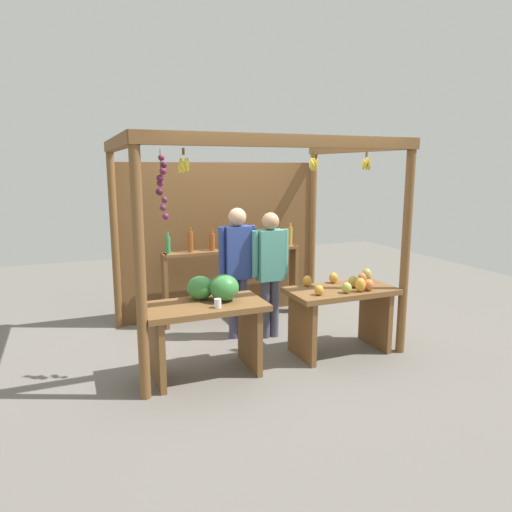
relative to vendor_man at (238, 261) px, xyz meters
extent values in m
plane|color=slate|center=(0.12, -0.09, -0.98)|extent=(12.00, 12.00, 0.00)
cylinder|color=brown|center=(-1.34, -1.15, 0.23)|extent=(0.10, 0.10, 2.41)
cylinder|color=brown|center=(1.57, -1.15, 0.23)|extent=(0.10, 0.10, 2.41)
cylinder|color=brown|center=(-1.34, 0.97, 0.23)|extent=(0.10, 0.10, 2.41)
cylinder|color=brown|center=(1.57, 0.97, 0.23)|extent=(0.10, 0.10, 2.41)
cube|color=brown|center=(0.12, -1.15, 1.37)|extent=(3.01, 0.12, 0.12)
cube|color=brown|center=(-1.34, -0.09, 1.37)|extent=(0.12, 2.22, 0.12)
cube|color=brown|center=(1.57, -0.09, 1.37)|extent=(0.12, 2.22, 0.12)
cube|color=brown|center=(0.12, 0.99, 0.11)|extent=(2.91, 0.04, 2.17)
cylinder|color=brown|center=(1.14, -0.96, 1.26)|extent=(0.02, 0.02, 0.06)
ellipsoid|color=gold|center=(1.17, -0.96, 1.18)|extent=(0.04, 0.08, 0.12)
ellipsoid|color=gold|center=(1.15, -0.93, 1.17)|extent=(0.08, 0.05, 0.13)
ellipsoid|color=gold|center=(1.12, -0.94, 1.16)|extent=(0.06, 0.06, 0.13)
ellipsoid|color=gold|center=(1.11, -0.98, 1.15)|extent=(0.06, 0.06, 0.13)
ellipsoid|color=gold|center=(1.15, -1.00, 1.15)|extent=(0.05, 0.04, 0.12)
cylinder|color=brown|center=(0.48, -0.97, 1.26)|extent=(0.02, 0.02, 0.06)
ellipsoid|color=gold|center=(0.52, -0.97, 1.16)|extent=(0.04, 0.06, 0.12)
ellipsoid|color=gold|center=(0.50, -0.93, 1.17)|extent=(0.06, 0.05, 0.12)
ellipsoid|color=gold|center=(0.47, -0.95, 1.17)|extent=(0.07, 0.05, 0.12)
ellipsoid|color=gold|center=(0.46, -0.97, 1.14)|extent=(0.04, 0.07, 0.12)
ellipsoid|color=gold|center=(0.46, -1.00, 1.14)|extent=(0.06, 0.05, 0.12)
ellipsoid|color=gold|center=(0.50, -0.99, 1.14)|extent=(0.06, 0.05, 0.12)
cylinder|color=brown|center=(-0.90, -1.08, 1.26)|extent=(0.02, 0.02, 0.06)
ellipsoid|color=yellow|center=(-0.87, -1.09, 1.15)|extent=(0.04, 0.05, 0.13)
ellipsoid|color=yellow|center=(-0.88, -1.06, 1.14)|extent=(0.07, 0.06, 0.14)
ellipsoid|color=yellow|center=(-0.92, -1.05, 1.14)|extent=(0.06, 0.05, 0.13)
ellipsoid|color=yellow|center=(-0.93, -1.08, 1.14)|extent=(0.04, 0.08, 0.13)
ellipsoid|color=yellow|center=(-0.92, -1.11, 1.15)|extent=(0.07, 0.06, 0.14)
ellipsoid|color=yellow|center=(-0.88, -1.12, 1.15)|extent=(0.07, 0.06, 0.13)
cylinder|color=#4C422D|center=(-1.06, -0.83, 1.02)|extent=(0.01, 0.01, 0.55)
sphere|color=#601E42|center=(-1.05, -0.82, 1.21)|extent=(0.06, 0.06, 0.06)
sphere|color=#47142D|center=(-1.03, -0.84, 1.15)|extent=(0.06, 0.06, 0.06)
sphere|color=#601E42|center=(-1.04, -0.85, 1.09)|extent=(0.07, 0.07, 0.07)
sphere|color=#511938|center=(-1.07, -0.84, 1.03)|extent=(0.07, 0.07, 0.07)
sphere|color=#601E42|center=(-1.07, -0.81, 0.98)|extent=(0.06, 0.06, 0.06)
sphere|color=#47142D|center=(-1.08, -0.84, 0.90)|extent=(0.07, 0.07, 0.07)
sphere|color=#601E42|center=(-1.03, -0.80, 0.82)|extent=(0.06, 0.06, 0.06)
sphere|color=#601E42|center=(-1.05, -0.83, 0.75)|extent=(0.06, 0.06, 0.06)
sphere|color=#601E42|center=(-1.03, -0.84, 0.67)|extent=(0.06, 0.06, 0.06)
cube|color=brown|center=(-0.68, -0.89, -0.25)|extent=(1.22, 0.64, 0.06)
cube|color=brown|center=(-1.17, -0.89, -0.63)|extent=(0.06, 0.58, 0.70)
cube|color=brown|center=(-0.19, -0.89, -0.63)|extent=(0.06, 0.58, 0.70)
ellipsoid|color=#38843D|center=(-0.67, -0.71, -0.10)|extent=(0.39, 0.39, 0.24)
ellipsoid|color=#38843D|center=(-0.46, -0.86, -0.08)|extent=(0.39, 0.39, 0.27)
cylinder|color=white|center=(-0.60, -1.07, -0.17)|extent=(0.07, 0.07, 0.09)
cube|color=brown|center=(0.92, -0.89, -0.25)|extent=(1.22, 0.64, 0.06)
cube|color=brown|center=(0.43, -0.89, -0.63)|extent=(0.06, 0.58, 0.70)
cube|color=brown|center=(1.41, -0.89, -0.63)|extent=(0.06, 0.58, 0.70)
ellipsoid|color=gold|center=(0.55, -1.04, -0.17)|extent=(0.12, 0.12, 0.11)
ellipsoid|color=#CC7038|center=(1.25, -0.82, -0.15)|extent=(0.13, 0.13, 0.14)
ellipsoid|color=gold|center=(0.62, -0.65, -0.16)|extent=(0.14, 0.14, 0.12)
ellipsoid|color=#B79E47|center=(1.06, -0.90, -0.15)|extent=(0.15, 0.15, 0.14)
ellipsoid|color=gold|center=(1.04, -1.09, -0.14)|extent=(0.15, 0.15, 0.16)
ellipsoid|color=#CC7038|center=(1.15, -1.09, -0.16)|extent=(0.16, 0.16, 0.13)
ellipsoid|color=gold|center=(0.97, -0.64, -0.16)|extent=(0.14, 0.14, 0.13)
ellipsoid|color=#B79E47|center=(1.38, -0.72, -0.14)|extent=(0.15, 0.15, 0.16)
ellipsoid|color=#A8B24C|center=(0.86, -1.09, -0.16)|extent=(0.14, 0.14, 0.12)
cube|color=brown|center=(-0.76, 0.70, -0.48)|extent=(0.05, 0.20, 1.00)
cube|color=brown|center=(1.13, 0.70, -0.48)|extent=(0.05, 0.20, 1.00)
cube|color=brown|center=(0.19, 0.70, 0.00)|extent=(1.89, 0.22, 0.04)
cylinder|color=#338C4C|center=(-0.70, 0.70, 0.13)|extent=(0.06, 0.06, 0.22)
cylinder|color=#338C4C|center=(-0.70, 0.70, 0.28)|extent=(0.03, 0.03, 0.06)
cylinder|color=#994C1E|center=(-0.40, 0.70, 0.16)|extent=(0.07, 0.07, 0.27)
cylinder|color=#994C1E|center=(-0.40, 0.70, 0.33)|extent=(0.03, 0.03, 0.06)
cylinder|color=#994C1E|center=(-0.11, 0.70, 0.14)|extent=(0.08, 0.08, 0.23)
cylinder|color=#994C1E|center=(-0.11, 0.70, 0.28)|extent=(0.03, 0.03, 0.06)
cylinder|color=#994C1E|center=(0.18, 0.70, 0.15)|extent=(0.08, 0.08, 0.26)
cylinder|color=#994C1E|center=(0.18, 0.70, 0.31)|extent=(0.03, 0.03, 0.06)
cylinder|color=#338C4C|center=(0.49, 0.70, 0.15)|extent=(0.08, 0.08, 0.26)
cylinder|color=#338C4C|center=(0.49, 0.70, 0.31)|extent=(0.04, 0.04, 0.06)
cylinder|color=#D8B266|center=(0.78, 0.70, 0.15)|extent=(0.07, 0.07, 0.26)
cylinder|color=#D8B266|center=(0.78, 0.70, 0.31)|extent=(0.03, 0.03, 0.06)
cylinder|color=gold|center=(1.06, 0.70, 0.15)|extent=(0.06, 0.06, 0.26)
cylinder|color=gold|center=(1.06, 0.70, 0.32)|extent=(0.03, 0.03, 0.06)
cylinder|color=#434062|center=(-0.06, 0.00, -0.60)|extent=(0.11, 0.11, 0.76)
cylinder|color=#434062|center=(0.06, 0.00, -0.60)|extent=(0.11, 0.11, 0.76)
cube|color=#2D428C|center=(0.00, 0.00, 0.11)|extent=(0.32, 0.19, 0.64)
cylinder|color=#2D428C|center=(-0.20, 0.00, 0.14)|extent=(0.08, 0.08, 0.58)
cylinder|color=#2D428C|center=(0.20, 0.00, 0.14)|extent=(0.08, 0.08, 0.58)
sphere|color=tan|center=(0.00, 0.00, 0.54)|extent=(0.22, 0.22, 0.22)
cylinder|color=#4B4B5F|center=(0.32, -0.13, -0.61)|extent=(0.11, 0.11, 0.74)
cylinder|color=#4B4B5F|center=(0.44, -0.13, -0.61)|extent=(0.11, 0.11, 0.74)
cube|color=teal|center=(0.38, -0.13, 0.07)|extent=(0.32, 0.19, 0.62)
cylinder|color=teal|center=(0.18, -0.13, 0.10)|extent=(0.08, 0.08, 0.56)
cylinder|color=teal|center=(0.58, -0.13, 0.10)|extent=(0.08, 0.08, 0.56)
sphere|color=tan|center=(0.38, -0.13, 0.49)|extent=(0.21, 0.21, 0.21)
camera|label=1|loc=(-1.92, -5.27, 1.13)|focal=32.85mm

